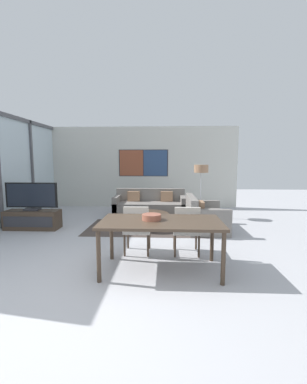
{
  "coord_description": "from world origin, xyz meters",
  "views": [
    {
      "loc": [
        1.02,
        -2.85,
        1.62
      ],
      "look_at": [
        0.75,
        2.68,
        0.95
      ],
      "focal_mm": 24.0,
      "sensor_mm": 36.0,
      "label": 1
    }
  ],
  "objects_px": {
    "dining_chair_left": "(137,227)",
    "coffee_table": "(147,217)",
    "television": "(31,197)",
    "dining_table": "(161,225)",
    "sofa_side": "(203,218)",
    "dining_chair_centre": "(187,228)",
    "sofa_main": "(150,207)",
    "floor_lamp": "(201,172)",
    "tv_console": "(33,220)",
    "fruit_bowl": "(152,217)"
  },
  "relations": [
    {
      "from": "television",
      "to": "dining_table",
      "type": "xyz_separation_m",
      "value": [
        3.11,
        -2.22,
        -0.1
      ]
    },
    {
      "from": "fruit_bowl",
      "to": "coffee_table",
      "type": "bearing_deg",
      "value": 96.04
    },
    {
      "from": "coffee_table",
      "to": "floor_lamp",
      "type": "relative_size",
      "value": 0.73
    },
    {
      "from": "television",
      "to": "fruit_bowl",
      "type": "distance_m",
      "value": 3.68
    },
    {
      "from": "floor_lamp",
      "to": "coffee_table",
      "type": "bearing_deg",
      "value": -140.44
    },
    {
      "from": "dining_chair_left",
      "to": "coffee_table",
      "type": "bearing_deg",
      "value": 88.92
    },
    {
      "from": "dining_chair_centre",
      "to": "fruit_bowl",
      "type": "bearing_deg",
      "value": -132.28
    },
    {
      "from": "coffee_table",
      "to": "dining_chair_left",
      "type": "xyz_separation_m",
      "value": [
        -0.03,
        -1.79,
        0.22
      ]
    },
    {
      "from": "coffee_table",
      "to": "sofa_side",
      "type": "bearing_deg",
      "value": -3.76
    },
    {
      "from": "sofa_main",
      "to": "sofa_side",
      "type": "height_order",
      "value": "same"
    },
    {
      "from": "sofa_main",
      "to": "fruit_bowl",
      "type": "xyz_separation_m",
      "value": [
        0.26,
        -3.78,
        0.54
      ]
    },
    {
      "from": "tv_console",
      "to": "floor_lamp",
      "type": "distance_m",
      "value": 4.55
    },
    {
      "from": "dining_chair_left",
      "to": "dining_table",
      "type": "bearing_deg",
      "value": -57.39
    },
    {
      "from": "tv_console",
      "to": "fruit_bowl",
      "type": "distance_m",
      "value": 3.73
    },
    {
      "from": "dining_chair_centre",
      "to": "sofa_main",
      "type": "bearing_deg",
      "value": 104.65
    },
    {
      "from": "sofa_side",
      "to": "dining_chair_left",
      "type": "relative_size",
      "value": 1.63
    },
    {
      "from": "television",
      "to": "coffee_table",
      "type": "bearing_deg",
      "value": 5.09
    },
    {
      "from": "dining_table",
      "to": "tv_console",
      "type": "bearing_deg",
      "value": 144.56
    },
    {
      "from": "television",
      "to": "dining_chair_left",
      "type": "distance_m",
      "value": 3.11
    },
    {
      "from": "sofa_side",
      "to": "dining_chair_left",
      "type": "bearing_deg",
      "value": 140.76
    },
    {
      "from": "tv_console",
      "to": "sofa_side",
      "type": "bearing_deg",
      "value": 2.16
    },
    {
      "from": "coffee_table",
      "to": "floor_lamp",
      "type": "xyz_separation_m",
      "value": [
        1.46,
        1.21,
        1.05
      ]
    },
    {
      "from": "television",
      "to": "sofa_main",
      "type": "relative_size",
      "value": 0.6
    },
    {
      "from": "tv_console",
      "to": "coffee_table",
      "type": "xyz_separation_m",
      "value": [
        2.72,
        0.24,
        0.04
      ]
    },
    {
      "from": "sofa_side",
      "to": "dining_table",
      "type": "bearing_deg",
      "value": 158.01
    },
    {
      "from": "tv_console",
      "to": "fruit_bowl",
      "type": "relative_size",
      "value": 4.45
    },
    {
      "from": "dining_chair_left",
      "to": "sofa_main",
      "type": "bearing_deg",
      "value": 89.39
    },
    {
      "from": "sofa_main",
      "to": "sofa_side",
      "type": "distance_m",
      "value": 1.99
    },
    {
      "from": "fruit_bowl",
      "to": "sofa_side",
      "type": "bearing_deg",
      "value": 64.77
    },
    {
      "from": "dining_table",
      "to": "floor_lamp",
      "type": "height_order",
      "value": "floor_lamp"
    },
    {
      "from": "television",
      "to": "floor_lamp",
      "type": "height_order",
      "value": "floor_lamp"
    },
    {
      "from": "dining_chair_centre",
      "to": "floor_lamp",
      "type": "bearing_deg",
      "value": 78.0
    },
    {
      "from": "tv_console",
      "to": "sofa_main",
      "type": "relative_size",
      "value": 0.61
    },
    {
      "from": "dining_table",
      "to": "floor_lamp",
      "type": "relative_size",
      "value": 1.16
    },
    {
      "from": "sofa_side",
      "to": "coffee_table",
      "type": "bearing_deg",
      "value": 86.24
    },
    {
      "from": "television",
      "to": "coffee_table",
      "type": "relative_size",
      "value": 1.13
    },
    {
      "from": "dining_table",
      "to": "sofa_side",
      "type": "bearing_deg",
      "value": 68.01
    },
    {
      "from": "sofa_side",
      "to": "dining_chair_centre",
      "type": "bearing_deg",
      "value": 162.79
    },
    {
      "from": "sofa_side",
      "to": "dining_chair_centre",
      "type": "distance_m",
      "value": 1.79
    },
    {
      "from": "dining_table",
      "to": "fruit_bowl",
      "type": "relative_size",
      "value": 6.21
    },
    {
      "from": "television",
      "to": "sofa_main",
      "type": "bearing_deg",
      "value": 30.63
    },
    {
      "from": "tv_console",
      "to": "dining_chair_left",
      "type": "relative_size",
      "value": 1.47
    },
    {
      "from": "tv_console",
      "to": "dining_chair_centre",
      "type": "distance_m",
      "value": 3.87
    },
    {
      "from": "dining_table",
      "to": "dining_chair_left",
      "type": "relative_size",
      "value": 2.05
    },
    {
      "from": "sofa_main",
      "to": "floor_lamp",
      "type": "height_order",
      "value": "floor_lamp"
    },
    {
      "from": "television",
      "to": "sofa_main",
      "type": "xyz_separation_m",
      "value": [
        2.72,
        1.61,
        -0.51
      ]
    },
    {
      "from": "tv_console",
      "to": "fruit_bowl",
      "type": "xyz_separation_m",
      "value": [
        2.97,
        -2.17,
        0.58
      ]
    },
    {
      "from": "coffee_table",
      "to": "fruit_bowl",
      "type": "relative_size",
      "value": 3.87
    },
    {
      "from": "dining_chair_left",
      "to": "sofa_side",
      "type": "bearing_deg",
      "value": 50.76
    },
    {
      "from": "sofa_main",
      "to": "fruit_bowl",
      "type": "distance_m",
      "value": 3.83
    }
  ]
}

